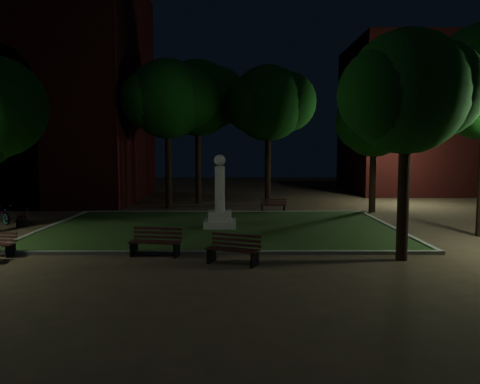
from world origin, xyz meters
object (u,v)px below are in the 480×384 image
at_px(bicycle, 1,214).
at_px(bench_far_side, 273,206).
at_px(bench_left_side, 23,218).
at_px(bench_near_right, 234,250).
at_px(monument, 220,207).
at_px(bench_near_left, 156,243).

bearing_deg(bicycle, bench_far_side, -34.77).
bearing_deg(bench_left_side, bench_near_right, 28.48).
relative_size(bench_left_side, bench_far_side, 1.04).
height_order(bench_far_side, bicycle, bicycle).
relative_size(monument, bench_left_side, 2.13).
distance_m(monument, bench_near_right, 6.44).
bearing_deg(bench_left_side, monument, 59.41).
relative_size(monument, bench_near_left, 1.82).
bearing_deg(bench_near_right, monument, 118.53).
height_order(bench_near_right, bicycle, bicycle).
xyz_separation_m(bench_far_side, bicycle, (-13.14, -3.92, 0.09)).
bearing_deg(bench_far_side, monument, 59.43).
height_order(bench_left_side, bench_far_side, same).
distance_m(bench_left_side, bicycle, 1.33).
bearing_deg(bench_near_left, monument, 79.71).
relative_size(bench_near_right, bench_far_side, 1.20).
distance_m(bench_near_left, bench_far_side, 11.55).
bearing_deg(bench_far_side, bench_near_right, 76.75).
xyz_separation_m(bench_near_right, bench_far_side, (2.09, 11.68, -0.06)).
bearing_deg(bench_near_left, bench_near_right, -13.76).
distance_m(monument, bench_left_side, 9.20).
relative_size(monument, bench_far_side, 2.21).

